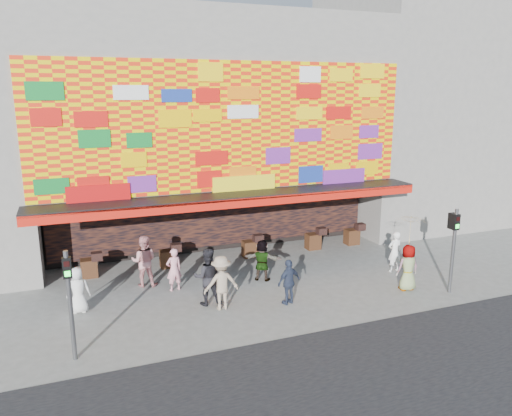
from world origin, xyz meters
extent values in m
plane|color=slate|center=(0.00, 0.00, 0.00)|extent=(90.00, 90.00, 0.00)
cube|color=gray|center=(0.00, 8.00, 6.50)|extent=(15.00, 8.00, 7.00)
cube|color=black|center=(0.00, 9.00, 1.50)|extent=(15.00, 6.00, 3.00)
cube|color=gray|center=(-7.30, 5.00, 1.50)|extent=(0.40, 2.00, 3.00)
cube|color=gray|center=(7.30, 5.00, 1.50)|extent=(0.40, 2.00, 3.00)
cube|color=black|center=(0.00, 3.40, 3.00)|extent=(15.20, 1.60, 0.12)
cube|color=red|center=(0.00, 2.62, 2.85)|extent=(15.20, 0.04, 0.35)
cube|color=#EFCB00|center=(0.00, 3.96, 5.55)|extent=(14.80, 0.08, 4.90)
cube|color=black|center=(0.00, 5.85, 1.55)|extent=(14.00, 0.25, 2.50)
cube|color=gray|center=(13.00, 8.00, 6.00)|extent=(11.00, 8.00, 12.00)
cylinder|color=#59595B|center=(-6.20, -1.50, 1.50)|extent=(0.12, 0.12, 3.00)
cube|color=black|center=(-6.20, -1.50, 2.55)|extent=(0.22, 0.18, 0.55)
cube|color=black|center=(-6.20, -1.59, 2.68)|extent=(0.14, 0.02, 0.14)
cube|color=#19E533|center=(-6.20, -1.59, 2.42)|extent=(0.14, 0.02, 0.14)
cylinder|color=#59595B|center=(6.20, -1.50, 1.50)|extent=(0.12, 0.12, 3.00)
cube|color=black|center=(6.20, -1.50, 2.55)|extent=(0.22, 0.18, 0.55)
cube|color=black|center=(6.20, -1.59, 2.68)|extent=(0.14, 0.02, 0.14)
cube|color=#19E533|center=(6.20, -1.59, 2.42)|extent=(0.14, 0.02, 0.14)
imported|color=silver|center=(-5.97, 1.47, 0.75)|extent=(0.77, 0.53, 1.50)
imported|color=pink|center=(-2.76, 2.16, 0.77)|extent=(0.62, 0.46, 1.54)
imported|color=black|center=(-1.98, 0.60, 0.96)|extent=(1.06, 0.90, 1.92)
imported|color=tan|center=(-1.66, 0.10, 0.89)|extent=(1.15, 0.67, 1.78)
imported|color=#2B344C|center=(0.53, -0.34, 0.77)|extent=(0.97, 0.61, 1.54)
imported|color=gray|center=(0.49, 1.94, 0.78)|extent=(1.45, 1.19, 1.56)
imported|color=gray|center=(4.94, -0.77, 0.83)|extent=(0.85, 0.59, 1.66)
imported|color=white|center=(5.64, 0.94, 0.81)|extent=(0.60, 0.41, 1.61)
imported|color=pink|center=(-3.67, 2.97, 0.94)|extent=(1.08, 0.95, 1.87)
imported|color=#D3B685|center=(4.94, -0.77, 2.21)|extent=(1.14, 1.16, 1.01)
cylinder|color=#4C3326|center=(4.94, -0.77, 1.25)|extent=(0.02, 0.02, 1.00)
camera|label=1|loc=(-6.04, -14.30, 6.91)|focal=35.00mm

